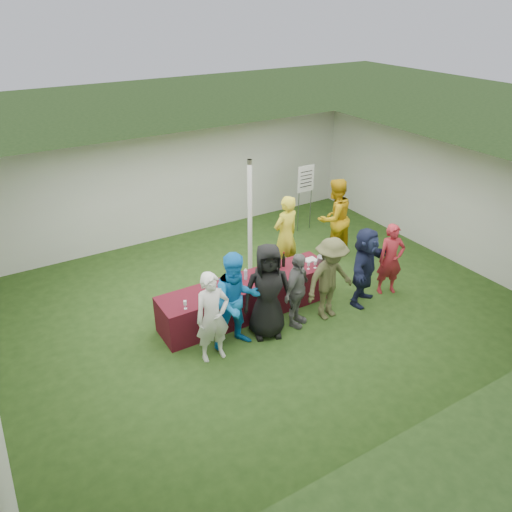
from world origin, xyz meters
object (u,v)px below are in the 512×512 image
serving_table (247,297)px  customer_2 (268,291)px  staff_back (334,218)px  dump_bucket (323,260)px  customer_3 (297,290)px  customer_0 (212,317)px  customer_5 (365,266)px  customer_1 (237,301)px  customer_4 (330,279)px  staff_pourer (286,235)px  wine_list_sign (306,184)px  customer_6 (391,259)px

serving_table → customer_2: (-0.02, -0.78, 0.56)m
staff_back → dump_bucket: bearing=40.5°
staff_back → customer_3: size_ratio=1.27×
customer_0 → staff_back: bearing=29.0°
customer_5 → customer_1: bearing=150.0°
customer_0 → customer_3: 1.81m
customer_5 → dump_bucket: bearing=103.6°
customer_4 → staff_pourer: bearing=77.7°
wine_list_sign → staff_back: (-0.26, -1.54, -0.34)m
customer_0 → customer_4: 2.51m
wine_list_sign → customer_3: (-2.71, -3.47, -0.55)m
wine_list_sign → customer_6: (-0.33, -3.51, -0.53)m
dump_bucket → customer_1: 2.40m
customer_2 → customer_6: bearing=19.1°
customer_0 → customer_1: (0.53, 0.11, 0.09)m
serving_table → customer_4: bearing=-34.7°
wine_list_sign → customer_2: customer_2 is taller
wine_list_sign → customer_4: bearing=-119.2°
dump_bucket → staff_back: size_ratio=0.13×
customer_6 → serving_table: bearing=-175.3°
serving_table → customer_2: 0.96m
staff_pourer → customer_4: size_ratio=1.09×
customer_4 → customer_2: bearing=169.7°
customer_5 → customer_4: bearing=155.3°
dump_bucket → customer_5: bearing=-48.1°
dump_bucket → staff_pourer: (-0.10, 1.23, 0.09)m
serving_table → dump_bucket: size_ratio=14.69×
customer_1 → customer_3: bearing=4.9°
customer_4 → customer_6: customer_4 is taller
customer_4 → customer_5: customer_4 is taller
wine_list_sign → customer_0: size_ratio=1.06×
customer_1 → customer_3: 1.28m
customer_4 → serving_table: bearing=140.8°
customer_2 → customer_4: customer_2 is taller
dump_bucket → staff_pourer: size_ratio=0.13×
customer_2 → customer_6: (3.01, -0.06, -0.15)m
customer_5 → serving_table: bearing=130.9°
customer_2 → customer_5: customer_2 is taller
customer_3 → serving_table: bearing=97.7°
serving_table → staff_pourer: size_ratio=1.93×
serving_table → customer_3: (0.61, -0.80, 0.39)m
wine_list_sign → customer_6: 3.56m
wine_list_sign → customer_4: (-2.00, -3.58, -0.46)m
customer_1 → customer_5: size_ratio=1.11×
customer_6 → customer_3: bearing=-160.6°
staff_back → staff_pourer: bearing=0.8°
wine_list_sign → customer_1: bearing=-139.2°
dump_bucket → customer_4: (-0.36, -0.69, 0.02)m
customer_1 → customer_6: 3.65m
customer_0 → customer_2: bearing=8.4°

